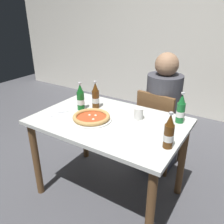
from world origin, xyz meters
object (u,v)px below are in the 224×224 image
Objects in this scene: beer_bottle_left at (81,98)px; beer_bottle_right at (181,110)px; napkin_with_cutlery at (57,114)px; paper_cup at (139,114)px; diner_seated at (162,115)px; beer_bottle_center at (169,133)px; dining_table_main at (109,132)px; beer_bottle_extra at (96,97)px; pizza_margherita_near at (91,118)px; chair_behind_table at (158,126)px.

beer_bottle_right is (0.82, 0.22, 0.00)m from beer_bottle_left.
napkin_with_cutlery is 2.48× the size of paper_cup.
diner_seated is 4.89× the size of beer_bottle_center.
beer_bottle_right is 1.05× the size of napkin_with_cutlery.
beer_bottle_extra reaches higher than dining_table_main.
beer_bottle_left is at bearing -169.80° from paper_cup.
pizza_margherita_near is 0.70m from beer_bottle_right.
paper_cup is (0.43, -0.01, -0.06)m from beer_bottle_extra.
chair_behind_table is at bearing 130.09° from beer_bottle_right.
beer_bottle_center is at bearing -11.75° from beer_bottle_left.
beer_bottle_extra is at bearing 49.10° from beer_bottle_left.
pizza_margherita_near is (-0.12, -0.07, 0.13)m from dining_table_main.
napkin_with_cutlery reaches higher than dining_table_main.
beer_bottle_extra reaches higher than pizza_margherita_near.
beer_bottle_center is 0.97m from napkin_with_cutlery.
dining_table_main is at bearing -8.48° from beer_bottle_left.
beer_bottle_center is at bearing -4.97° from pizza_margherita_near.
beer_bottle_center is (0.34, -0.74, 0.37)m from chair_behind_table.
chair_behind_table is at bearing 71.71° from dining_table_main.
beer_bottle_extra is (-0.12, 0.22, 0.08)m from pizza_margherita_near.
chair_behind_table is 3.61× the size of napkin_with_cutlery.
dining_table_main is at bearing -151.68° from beer_bottle_right.
diner_seated is at bearing 48.88° from beer_bottle_extra.
napkin_with_cutlery is at bearing 57.17° from chair_behind_table.
beer_bottle_left is at bearing 149.43° from pizza_margherita_near.
napkin_with_cutlery is at bearing -178.89° from beer_bottle_center.
paper_cup is (0.31, 0.22, 0.03)m from pizza_margherita_near.
diner_seated is 0.90m from beer_bottle_center.
napkin_with_cutlery is at bearing -155.66° from beer_bottle_right.
chair_behind_table is 8.95× the size of paper_cup.
diner_seated is 0.56m from beer_bottle_right.
diner_seated is at bearing 66.06° from pizza_margherita_near.
diner_seated reaches higher than beer_bottle_extra.
pizza_margherita_near is at bearing 175.03° from beer_bottle_center.
beer_bottle_center is 0.44m from paper_cup.
beer_bottle_center reaches higher than pizza_margherita_near.
beer_bottle_right is at bearing -54.45° from diner_seated.
beer_bottle_right is at bearing 29.16° from pizza_margherita_near.
pizza_margherita_near is 1.32× the size of beer_bottle_extra.
pizza_margherita_near is 1.32× the size of beer_bottle_right.
pizza_margherita_near is (-0.33, -0.73, 0.19)m from diner_seated.
beer_bottle_center is (0.33, -0.79, 0.27)m from diner_seated.
chair_behind_table reaches higher than napkin_with_cutlery.
beer_bottle_extra is at bearing -131.12° from diner_seated.
beer_bottle_left is at bearing 53.63° from chair_behind_table.
dining_table_main is 0.60m from beer_bottle_center.
diner_seated is at bearing 112.61° from beer_bottle_center.
chair_behind_table is 0.58m from beer_bottle_right.
pizza_margherita_near is at bearing -30.57° from beer_bottle_left.
napkin_with_cutlery is at bearing -128.11° from diner_seated.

